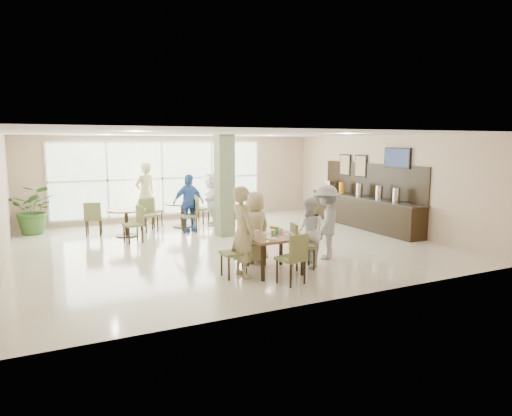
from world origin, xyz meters
name	(u,v)px	position (x,y,z in m)	size (l,w,h in m)	color
ground	(228,245)	(0.00, 0.00, 0.00)	(10.00, 10.00, 0.00)	beige
room_shell	(228,178)	(0.00, 0.00, 1.70)	(10.00, 10.00, 10.00)	white
window_bank	(162,178)	(-0.50, 4.46, 1.40)	(7.00, 0.04, 7.00)	silver
column	(225,186)	(0.40, 1.20, 1.40)	(0.45, 0.45, 2.80)	#66724F
main_table	(273,240)	(-0.14, -2.64, 0.67)	(1.04, 1.04, 0.75)	brown
round_table_left	(126,216)	(-2.10, 2.31, 0.56)	(1.05, 1.05, 0.75)	brown
round_table_right	(182,209)	(-0.28, 2.99, 0.56)	(1.05, 1.05, 0.75)	brown
chairs_main_table	(271,250)	(-0.18, -2.64, 0.47)	(2.03, 2.08, 0.95)	olive
chairs_table_left	(125,219)	(-2.12, 2.30, 0.47)	(2.07, 1.95, 0.95)	olive
chairs_table_right	(181,212)	(-0.33, 2.95, 0.47)	(2.14, 1.93, 0.95)	olive
tabletop_clutter	(274,233)	(-0.10, -2.66, 0.81)	(0.75, 0.72, 0.21)	white
buffet_counter	(363,209)	(4.70, 0.51, 0.55)	(0.64, 4.70, 1.95)	black
wall_tv	(397,158)	(4.94, -0.60, 2.15)	(0.06, 1.00, 0.58)	black
framed_art_a	(361,166)	(4.95, 1.00, 1.85)	(0.05, 0.55, 0.70)	black
framed_art_b	(345,165)	(4.95, 1.80, 1.85)	(0.05, 0.55, 0.70)	black
potted_plant	(34,209)	(-4.39, 3.82, 0.70)	(1.26, 1.26, 1.40)	#366127
teen_left	(243,232)	(-0.77, -2.60, 0.88)	(0.64, 0.42, 1.77)	tan
teen_far	(255,227)	(-0.11, -1.78, 0.78)	(0.76, 0.41, 1.55)	tan
teen_right	(309,232)	(0.76, -2.58, 0.73)	(0.71, 0.56, 1.47)	white
teen_standing	(326,222)	(1.48, -2.16, 0.83)	(1.07, 0.62, 1.66)	#9C9C9E
adult_a	(189,203)	(-0.32, 2.22, 0.84)	(0.98, 0.56, 1.68)	#3F6FBD
adult_b	(212,199)	(0.68, 2.93, 0.83)	(1.53, 0.66, 1.65)	white
adult_standing	(145,194)	(-1.20, 3.90, 0.99)	(0.72, 0.47, 1.97)	tan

